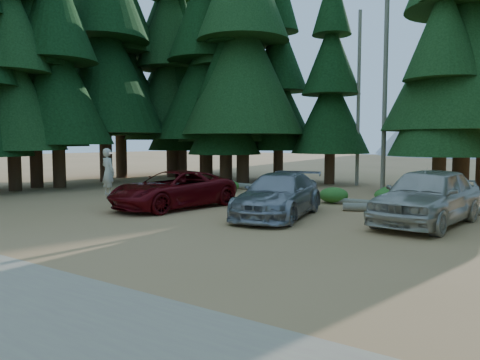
{
  "coord_description": "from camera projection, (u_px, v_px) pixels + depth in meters",
  "views": [
    {
      "loc": [
        8.71,
        -10.2,
        2.58
      ],
      "look_at": [
        -0.42,
        2.93,
        1.25
      ],
      "focal_mm": 35.0,
      "sensor_mm": 36.0,
      "label": 1
    }
  ],
  "objects": [
    {
      "name": "ground",
      "position": [
        194.0,
        231.0,
        13.52
      ],
      "size": [
        160.0,
        160.0,
        0.0
      ],
      "primitive_type": "plane",
      "color": "#A67B46",
      "rests_on": "ground"
    },
    {
      "name": "forest_belt_north",
      "position": [
        371.0,
        188.0,
        25.79
      ],
      "size": [
        36.0,
        7.0,
        22.0
      ],
      "primitive_type": null,
      "color": "black",
      "rests_on": "ground"
    },
    {
      "name": "forest_belt_west",
      "position": [
        26.0,
        188.0,
        25.61
      ],
      "size": [
        6.0,
        22.0,
        22.0
      ],
      "primitive_type": null,
      "color": "black",
      "rests_on": "ground"
    },
    {
      "name": "snag_front",
      "position": [
        385.0,
        76.0,
        24.42
      ],
      "size": [
        0.24,
        0.24,
        12.0
      ],
      "primitive_type": "cylinder",
      "color": "#6C6556",
      "rests_on": "ground"
    },
    {
      "name": "snag_back",
      "position": [
        358.0,
        99.0,
        26.87
      ],
      "size": [
        0.2,
        0.2,
        10.0
      ],
      "primitive_type": "cylinder",
      "color": "#6C6556",
      "rests_on": "ground"
    },
    {
      "name": "red_pickup",
      "position": [
        173.0,
        189.0,
        18.04
      ],
      "size": [
        3.02,
        5.44,
        1.44
      ],
      "primitive_type": "imported",
      "rotation": [
        0.0,
        0.0,
        -0.13
      ],
      "color": "#61080D",
      "rests_on": "ground"
    },
    {
      "name": "silver_minivan_center",
      "position": [
        279.0,
        195.0,
        15.95
      ],
      "size": [
        3.08,
        5.42,
        1.48
      ],
      "primitive_type": "imported",
      "rotation": [
        0.0,
        0.0,
        0.21
      ],
      "color": "gray",
      "rests_on": "ground"
    },
    {
      "name": "silver_minivan_right",
      "position": [
        427.0,
        196.0,
        14.44
      ],
      "size": [
        2.66,
        5.43,
        1.78
      ],
      "primitive_type": "imported",
      "rotation": [
        0.0,
        0.0,
        -0.11
      ],
      "color": "#BBB5A6",
      "rests_on": "ground"
    },
    {
      "name": "frisbee_player",
      "position": [
        108.0,
        172.0,
        18.35
      ],
      "size": [
        0.72,
        0.51,
        1.86
      ],
      "rotation": [
        0.0,
        0.0,
        3.04
      ],
      "color": "beige",
      "rests_on": "ground"
    },
    {
      "name": "log_left",
      "position": [
        238.0,
        186.0,
        25.32
      ],
      "size": [
        4.7,
        0.89,
        0.34
      ],
      "primitive_type": "cylinder",
      "rotation": [
        0.0,
        1.57,
        -0.12
      ],
      "color": "#6C6556",
      "rests_on": "ground"
    },
    {
      "name": "log_mid",
      "position": [
        372.0,
        203.0,
        18.48
      ],
      "size": [
        3.13,
        0.34,
        0.26
      ],
      "primitive_type": "cylinder",
      "rotation": [
        0.0,
        1.57,
        0.03
      ],
      "color": "#6C6556",
      "rests_on": "ground"
    },
    {
      "name": "log_right",
      "position": [
        410.0,
        209.0,
        16.82
      ],
      "size": [
        4.55,
        2.05,
        0.31
      ],
      "primitive_type": "cylinder",
      "rotation": [
        0.0,
        1.57,
        0.38
      ],
      "color": "#6C6556",
      "rests_on": "ground"
    },
    {
      "name": "shrub_far_left",
      "position": [
        229.0,
        186.0,
        24.14
      ],
      "size": [
        1.03,
        1.03,
        0.57
      ],
      "primitive_type": "ellipsoid",
      "color": "#25661E",
      "rests_on": "ground"
    },
    {
      "name": "shrub_left",
      "position": [
        199.0,
        189.0,
        22.06
      ],
      "size": [
        1.15,
        1.15,
        0.63
      ],
      "primitive_type": "ellipsoid",
      "color": "#25661E",
      "rests_on": "ground"
    },
    {
      "name": "shrub_center_left",
      "position": [
        334.0,
        195.0,
        19.54
      ],
      "size": [
        1.2,
        1.2,
        0.66
      ],
      "primitive_type": "ellipsoid",
      "color": "#25661E",
      "rests_on": "ground"
    },
    {
      "name": "shrub_center_right",
      "position": [
        391.0,
        194.0,
        20.19
      ],
      "size": [
        1.14,
        1.14,
        0.63
      ],
      "primitive_type": "ellipsoid",
      "color": "#25661E",
      "rests_on": "ground"
    },
    {
      "name": "shrub_right",
      "position": [
        387.0,
        195.0,
        19.82
      ],
      "size": [
        1.06,
        1.06,
        0.58
      ],
      "primitive_type": "ellipsoid",
      "color": "#25661E",
      "rests_on": "ground"
    },
    {
      "name": "shrub_far_right",
      "position": [
        423.0,
        198.0,
        18.35
      ],
      "size": [
        1.3,
        1.3,
        0.72
      ],
      "primitive_type": "ellipsoid",
      "color": "#25661E",
      "rests_on": "ground"
    },
    {
      "name": "shrub_edge_west",
      "position": [
        142.0,
        186.0,
        24.66
      ],
      "size": [
        0.74,
        0.74,
        0.4
      ],
      "primitive_type": "ellipsoid",
      "color": "#25661E",
      "rests_on": "ground"
    }
  ]
}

